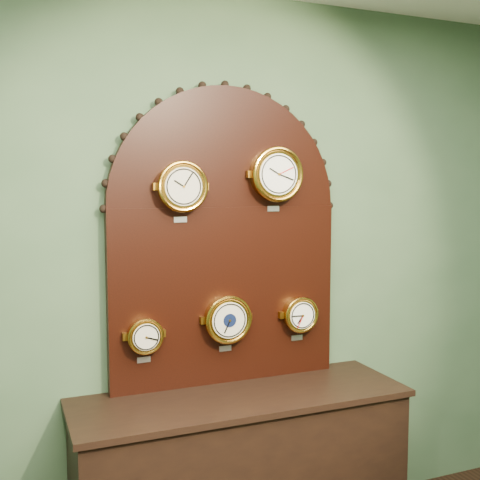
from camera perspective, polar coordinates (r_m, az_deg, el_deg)
name	(u,v)px	position (r m, az deg, el deg)	size (l,w,h in m)	color
wall_back	(222,270)	(3.04, -1.77, -2.97)	(4.00, 4.00, 0.00)	#456243
shop_counter	(242,479)	(3.11, 0.15, -22.21)	(1.60, 0.50, 0.80)	black
display_board	(225,228)	(2.97, -1.44, 1.22)	(1.26, 0.06, 1.53)	black
roman_clock	(182,187)	(2.82, -5.66, 5.18)	(0.25, 0.08, 0.30)	gold
arabic_clock	(276,174)	(3.00, 3.54, 6.38)	(0.28, 0.08, 0.33)	gold
hygrometer	(145,336)	(2.87, -9.23, -9.17)	(0.17, 0.08, 0.23)	gold
barometer	(227,319)	(2.97, -1.23, -7.69)	(0.25, 0.08, 0.30)	gold
tide_clock	(300,314)	(3.14, 5.83, -7.20)	(0.19, 0.08, 0.24)	gold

